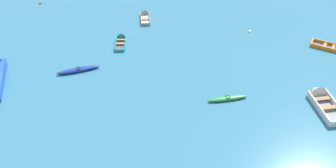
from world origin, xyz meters
TOP-DOWN VIEW (x-y plane):
  - rowboat_grey_cluster_inner at (-5.28, 34.73)m, footprint 1.76×2.98m
  - rowboat_orange_near_left at (13.84, 32.74)m, footprint 3.24×1.77m
  - rowboat_white_midfield_right at (12.16, 24.55)m, footprint 3.04×4.55m
  - rowboat_turquoise_far_back at (-6.13, 29.50)m, footprint 1.61×3.06m
  - kayak_green_back_row_right at (5.03, 22.89)m, footprint 3.17×1.84m
  - kayak_deep_blue_back_row_left at (-8.03, 23.69)m, footprint 3.47×2.52m
  - mooring_buoy_between_boats_left at (-17.59, 34.91)m, footprint 0.35×0.35m
  - mooring_buoy_trailing at (5.82, 34.16)m, footprint 0.35×0.35m

SIDE VIEW (x-z plane):
  - mooring_buoy_between_boats_left at x=-17.59m, z-range -0.18..0.18m
  - mooring_buoy_trailing at x=5.82m, z-range -0.18..0.18m
  - rowboat_turquoise_far_back at x=-6.13m, z-range -0.29..0.55m
  - rowboat_grey_cluster_inner at x=-5.28m, z-range -0.28..0.56m
  - kayak_green_back_row_right at x=5.03m, z-range -0.01..0.30m
  - rowboat_orange_near_left at x=13.84m, z-range -0.35..0.67m
  - kayak_deep_blue_back_row_left at x=-8.03m, z-range -0.01..0.35m
  - rowboat_white_midfield_right at x=12.16m, z-range -0.46..0.94m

